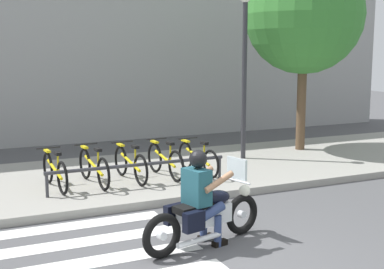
{
  "coord_description": "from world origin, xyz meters",
  "views": [
    {
      "loc": [
        -3.18,
        -5.93,
        2.83
      ],
      "look_at": [
        0.86,
        2.79,
        1.3
      ],
      "focal_mm": 49.66,
      "sensor_mm": 36.0,
      "label": 1
    }
  ],
  "objects_px": {
    "bicycle_4": "(198,158)",
    "motorcycle": "(205,215)",
    "street_lamp": "(245,61)",
    "tree_near_rack": "(304,15)",
    "bicycle_1": "(94,167)",
    "rider": "(201,191)",
    "bicycle_0": "(55,171)",
    "bike_rack": "(139,166)",
    "bicycle_3": "(165,160)",
    "bicycle_2": "(130,164)"
  },
  "relations": [
    {
      "from": "bicycle_0",
      "to": "street_lamp",
      "type": "xyz_separation_m",
      "value": [
        4.83,
        1.04,
        2.06
      ]
    },
    {
      "from": "street_lamp",
      "to": "bicycle_0",
      "type": "bearing_deg",
      "value": -167.88
    },
    {
      "from": "bicycle_1",
      "to": "tree_near_rack",
      "type": "xyz_separation_m",
      "value": [
        6.09,
        1.44,
        3.24
      ]
    },
    {
      "from": "bicycle_4",
      "to": "bicycle_0",
      "type": "bearing_deg",
      "value": -179.99
    },
    {
      "from": "rider",
      "to": "bicycle_4",
      "type": "bearing_deg",
      "value": 65.22
    },
    {
      "from": "bicycle_4",
      "to": "street_lamp",
      "type": "height_order",
      "value": "street_lamp"
    },
    {
      "from": "bicycle_3",
      "to": "street_lamp",
      "type": "height_order",
      "value": "street_lamp"
    },
    {
      "from": "bicycle_2",
      "to": "tree_near_rack",
      "type": "xyz_separation_m",
      "value": [
        5.32,
        1.44,
        3.24
      ]
    },
    {
      "from": "motorcycle",
      "to": "bicycle_2",
      "type": "distance_m",
      "value": 3.59
    },
    {
      "from": "rider",
      "to": "tree_near_rack",
      "type": "xyz_separation_m",
      "value": [
        5.45,
        5.04,
        2.92
      ]
    },
    {
      "from": "bicycle_3",
      "to": "tree_near_rack",
      "type": "bearing_deg",
      "value": 17.54
    },
    {
      "from": "bicycle_3",
      "to": "tree_near_rack",
      "type": "height_order",
      "value": "tree_near_rack"
    },
    {
      "from": "bicycle_0",
      "to": "bicycle_4",
      "type": "distance_m",
      "value": 3.08
    },
    {
      "from": "rider",
      "to": "bicycle_0",
      "type": "bearing_deg",
      "value": 111.41
    },
    {
      "from": "bicycle_4",
      "to": "bicycle_1",
      "type": "bearing_deg",
      "value": -179.98
    },
    {
      "from": "rider",
      "to": "bike_rack",
      "type": "height_order",
      "value": "rider"
    },
    {
      "from": "rider",
      "to": "bicycle_1",
      "type": "bearing_deg",
      "value": 100.13
    },
    {
      "from": "bicycle_1",
      "to": "street_lamp",
      "type": "xyz_separation_m",
      "value": [
        4.07,
        1.04,
        2.06
      ]
    },
    {
      "from": "motorcycle",
      "to": "bike_rack",
      "type": "distance_m",
      "value": 3.04
    },
    {
      "from": "street_lamp",
      "to": "rider",
      "type": "bearing_deg",
      "value": -126.38
    },
    {
      "from": "tree_near_rack",
      "to": "bicycle_1",
      "type": "bearing_deg",
      "value": -166.72
    },
    {
      "from": "bicycle_4",
      "to": "rider",
      "type": "bearing_deg",
      "value": -114.78
    },
    {
      "from": "bicycle_3",
      "to": "bike_rack",
      "type": "height_order",
      "value": "bicycle_3"
    },
    {
      "from": "bicycle_0",
      "to": "bicycle_2",
      "type": "relative_size",
      "value": 0.99
    },
    {
      "from": "bicycle_4",
      "to": "street_lamp",
      "type": "distance_m",
      "value": 2.91
    },
    {
      "from": "bicycle_1",
      "to": "bike_rack",
      "type": "height_order",
      "value": "bicycle_1"
    },
    {
      "from": "rider",
      "to": "bicycle_3",
      "type": "xyz_separation_m",
      "value": [
        0.9,
        3.6,
        -0.31
      ]
    },
    {
      "from": "motorcycle",
      "to": "bicycle_4",
      "type": "relative_size",
      "value": 1.24
    },
    {
      "from": "motorcycle",
      "to": "bicycle_4",
      "type": "xyz_separation_m",
      "value": [
        1.59,
        3.59,
        0.03
      ]
    },
    {
      "from": "rider",
      "to": "bicycle_4",
      "type": "height_order",
      "value": "rider"
    },
    {
      "from": "bicycle_1",
      "to": "bicycle_4",
      "type": "bearing_deg",
      "value": 0.02
    },
    {
      "from": "motorcycle",
      "to": "bicycle_0",
      "type": "bearing_deg",
      "value": 112.54
    },
    {
      "from": "rider",
      "to": "bicycle_1",
      "type": "height_order",
      "value": "rider"
    },
    {
      "from": "motorcycle",
      "to": "tree_near_rack",
      "type": "distance_m",
      "value": 8.06
    },
    {
      "from": "rider",
      "to": "bicycle_2",
      "type": "height_order",
      "value": "rider"
    },
    {
      "from": "street_lamp",
      "to": "tree_near_rack",
      "type": "height_order",
      "value": "tree_near_rack"
    },
    {
      "from": "bike_rack",
      "to": "tree_near_rack",
      "type": "xyz_separation_m",
      "value": [
        5.32,
        1.99,
        3.18
      ]
    },
    {
      "from": "bicycle_4",
      "to": "motorcycle",
      "type": "bearing_deg",
      "value": -113.87
    },
    {
      "from": "motorcycle",
      "to": "bicycle_4",
      "type": "bearing_deg",
      "value": 66.13
    },
    {
      "from": "bike_rack",
      "to": "bicycle_0",
      "type": "bearing_deg",
      "value": 160.21
    },
    {
      "from": "rider",
      "to": "street_lamp",
      "type": "xyz_separation_m",
      "value": [
        3.42,
        4.64,
        1.74
      ]
    },
    {
      "from": "bicycle_3",
      "to": "street_lamp",
      "type": "relative_size",
      "value": 0.39
    },
    {
      "from": "bicycle_2",
      "to": "bike_rack",
      "type": "bearing_deg",
      "value": -89.96
    },
    {
      "from": "bicycle_1",
      "to": "bicycle_2",
      "type": "height_order",
      "value": "bicycle_1"
    },
    {
      "from": "bike_rack",
      "to": "bicycle_2",
      "type": "bearing_deg",
      "value": 90.04
    },
    {
      "from": "bicycle_2",
      "to": "bike_rack",
      "type": "distance_m",
      "value": 0.56
    },
    {
      "from": "rider",
      "to": "bicycle_4",
      "type": "distance_m",
      "value": 3.99
    },
    {
      "from": "bicycle_0",
      "to": "tree_near_rack",
      "type": "distance_m",
      "value": 7.72
    },
    {
      "from": "motorcycle",
      "to": "bike_rack",
      "type": "relative_size",
      "value": 0.58
    },
    {
      "from": "motorcycle",
      "to": "bicycle_2",
      "type": "bearing_deg",
      "value": 89.21
    }
  ]
}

